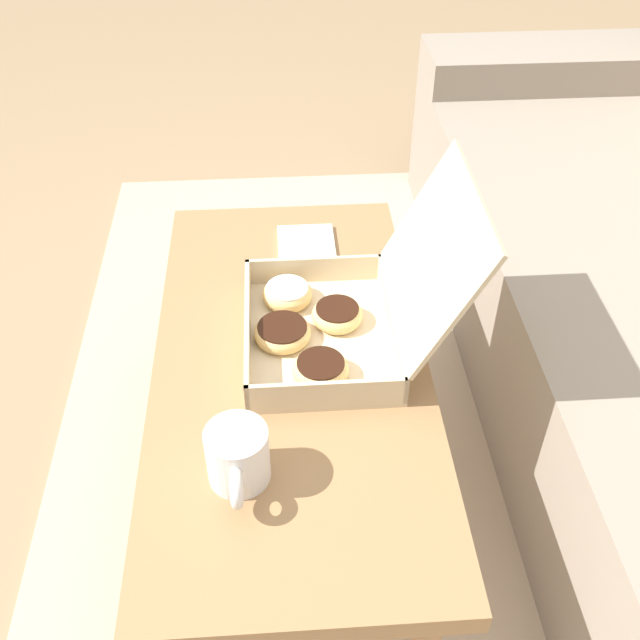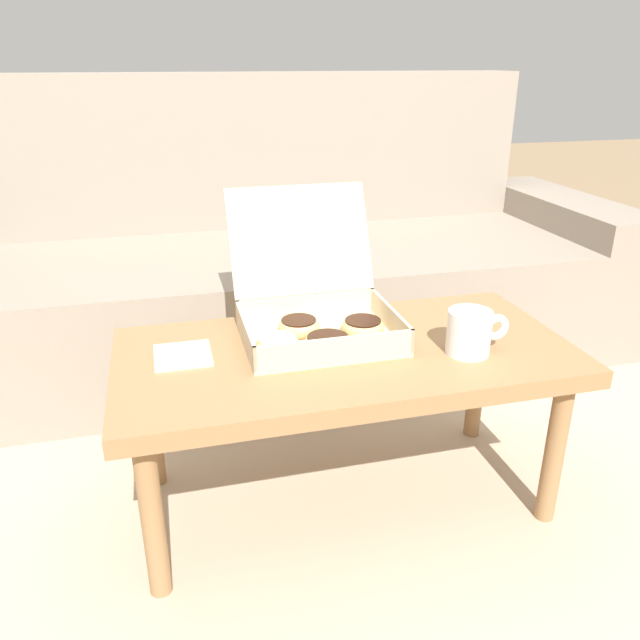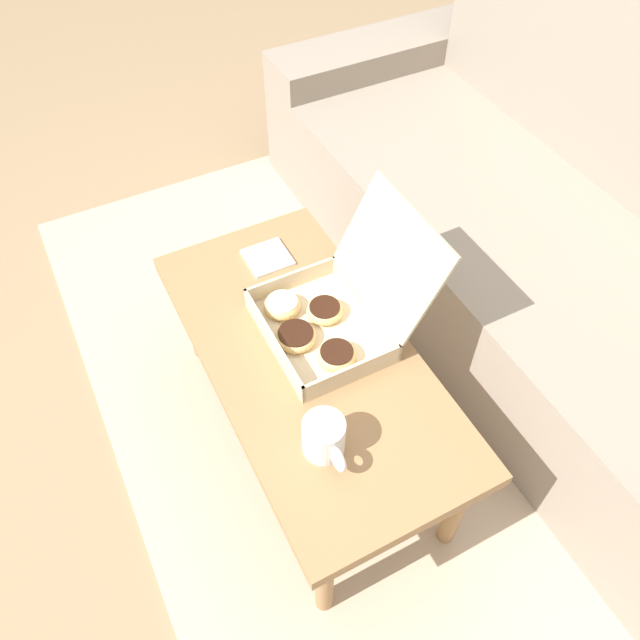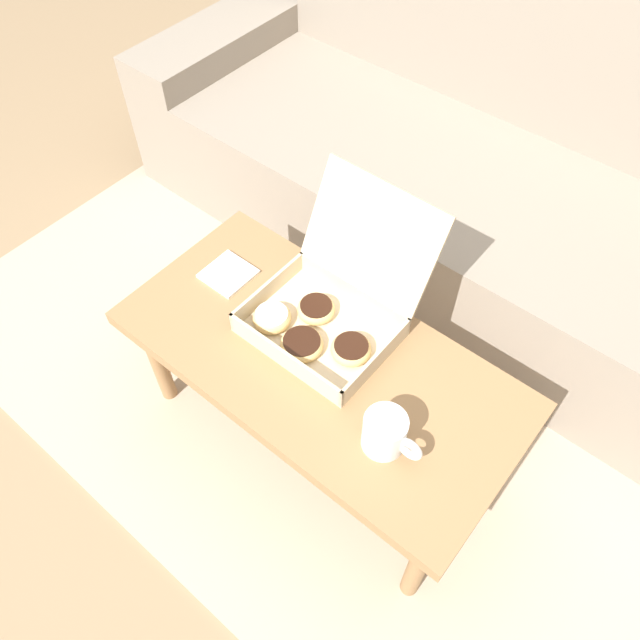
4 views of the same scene
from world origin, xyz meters
name	(u,v)px [view 1 (image 1 of 4)]	position (x,y,z in m)	size (l,w,h in m)	color
ground_plane	(337,496)	(0.00, 0.00, 0.00)	(12.00, 12.00, 0.00)	#937756
area_rug	(476,487)	(0.00, 0.30, 0.01)	(2.64, 1.85, 0.01)	tan
coffee_table	(291,378)	(0.00, -0.09, 0.37)	(0.99, 0.48, 0.41)	#997047
pastry_box	(335,315)	(-0.05, -0.01, 0.47)	(0.34, 0.39, 0.30)	beige
coffee_mug	(238,457)	(0.25, -0.18, 0.46)	(0.14, 0.09, 0.10)	white
napkin_stack	(306,242)	(-0.35, -0.04, 0.42)	(0.12, 0.12, 0.01)	white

